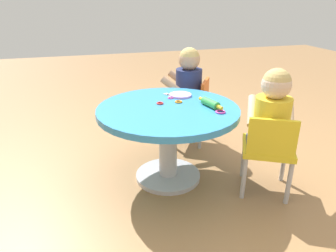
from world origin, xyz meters
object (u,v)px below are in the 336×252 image
craft_scissors (171,97)px  child_chair_left (268,149)px  craft_table (168,125)px  seated_child_right (188,80)px  rolling_pin (210,103)px  child_chair_right (192,107)px  seated_child_left (273,111)px

craft_scissors → child_chair_left: bearing=-138.8°
craft_table → craft_scissors: 0.25m
seated_child_right → rolling_pin: size_ratio=2.23×
child_chair_left → craft_scissors: (0.53, 0.46, 0.21)m
child_chair_right → craft_scissors: bearing=139.0°
seated_child_right → child_chair_right: bearing=-121.2°
child_chair_left → craft_scissors: bearing=41.2°
seated_child_left → rolling_pin: (0.23, 0.30, 0.01)m
craft_table → seated_child_left: size_ratio=1.76×
seated_child_left → craft_table: bearing=62.3°
craft_table → seated_child_left: seated_child_left is taller
child_chair_left → seated_child_left: 0.23m
seated_child_right → craft_scissors: bearing=144.4°
seated_child_left → child_chair_left: bearing=151.8°
seated_child_left → rolling_pin: seated_child_left is taller
craft_table → rolling_pin: size_ratio=3.93×
child_chair_left → craft_table: bearing=58.7°
child_chair_left → seated_child_right: 0.92m
child_chair_right → craft_scissors: child_chair_right is taller
craft_table → child_chair_left: 0.64m
craft_table → child_chair_left: bearing=-121.3°
child_chair_left → rolling_pin: bearing=46.9°
craft_scissors → child_chair_right: bearing=-41.0°
seated_child_left → craft_scissors: size_ratio=3.64×
child_chair_left → child_chair_right: 0.87m
child_chair_left → rolling_pin: rolling_pin is taller
child_chair_left → rolling_pin: size_ratio=2.34×
child_chair_left → rolling_pin: (0.26, 0.28, 0.23)m
craft_table → seated_child_left: (-0.29, -0.56, 0.14)m
craft_table → child_chair_right: size_ratio=1.68×
seated_child_right → rolling_pin: 0.61m
child_chair_right → seated_child_right: (0.02, 0.03, 0.23)m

